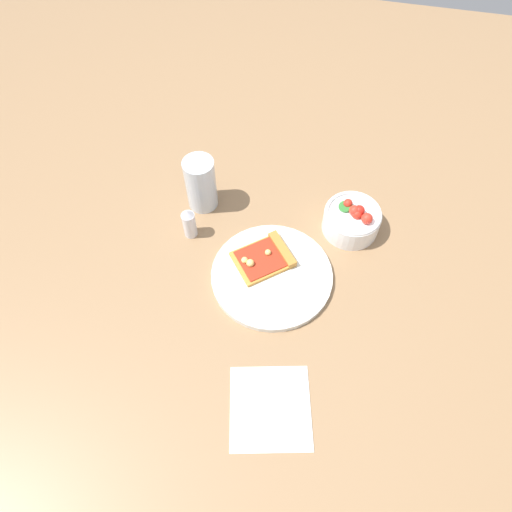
# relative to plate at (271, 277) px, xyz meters

# --- Properties ---
(ground_plane) EXTENTS (2.40, 2.40, 0.00)m
(ground_plane) POSITION_rel_plate_xyz_m (0.01, -0.00, -0.01)
(ground_plane) COLOR #93704C
(ground_plane) RESTS_ON ground
(plate) EXTENTS (0.26, 0.26, 0.01)m
(plate) POSITION_rel_plate_xyz_m (0.00, 0.00, 0.00)
(plate) COLOR silver
(plate) RESTS_ON ground_plane
(pizza_slice_main) EXTENTS (0.15, 0.15, 0.02)m
(pizza_slice_main) POSITION_rel_plate_xyz_m (0.02, -0.04, 0.01)
(pizza_slice_main) COLOR gold
(pizza_slice_main) RESTS_ON plate
(salad_bowl) EXTENTS (0.13, 0.13, 0.08)m
(salad_bowl) POSITION_rel_plate_xyz_m (-0.15, -0.17, 0.03)
(salad_bowl) COLOR white
(salad_bowl) RESTS_ON ground_plane
(soda_glass) EXTENTS (0.07, 0.07, 0.14)m
(soda_glass) POSITION_rel_plate_xyz_m (0.20, -0.17, 0.06)
(soda_glass) COLOR silver
(soda_glass) RESTS_ON ground_plane
(paper_napkin) EXTENTS (0.18, 0.19, 0.00)m
(paper_napkin) POSITION_rel_plate_xyz_m (-0.05, 0.27, -0.01)
(paper_napkin) COLOR white
(paper_napkin) RESTS_ON ground_plane
(pepper_shaker) EXTENTS (0.03, 0.03, 0.08)m
(pepper_shaker) POSITION_rel_plate_xyz_m (0.21, -0.08, 0.03)
(pepper_shaker) COLOR silver
(pepper_shaker) RESTS_ON ground_plane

